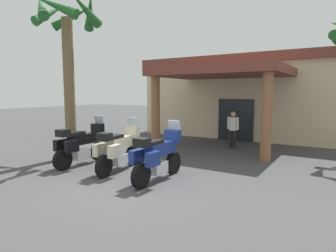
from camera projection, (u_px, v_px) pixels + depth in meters
ground_plane at (133, 186)px, 7.42m from camera, size 80.00×80.00×0.00m
motel_building at (252, 96)px, 16.72m from camera, size 11.65×10.31×4.34m
motorcycle_black at (81, 145)px, 9.52m from camera, size 0.70×2.21×1.61m
motorcycle_cream at (119, 149)px, 8.79m from camera, size 0.76×2.21×1.61m
motorcycle_blue at (158, 156)px, 7.81m from camera, size 0.71×2.21×1.61m
pedestrian at (233, 127)px, 12.38m from camera, size 0.52×0.32×1.61m
palm_tree_roadside at (67, 41)px, 10.25m from camera, size 2.46×2.51×5.97m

